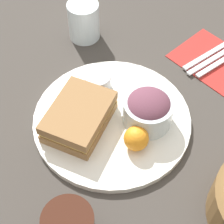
% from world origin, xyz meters
% --- Properties ---
extents(ground_plane, '(4.00, 4.00, 0.00)m').
position_xyz_m(ground_plane, '(0.00, 0.00, 0.00)').
color(ground_plane, '#3D3833').
extents(plate, '(0.33, 0.33, 0.01)m').
position_xyz_m(plate, '(0.00, 0.00, 0.01)').
color(plate, white).
rests_on(plate, ground_plane).
extents(sandwich, '(0.18, 0.16, 0.05)m').
position_xyz_m(sandwich, '(0.06, -0.03, 0.04)').
color(sandwich, olive).
rests_on(sandwich, plate).
extents(salad_bowl, '(0.10, 0.10, 0.08)m').
position_xyz_m(salad_bowl, '(-0.05, 0.06, 0.05)').
color(salad_bowl, silver).
rests_on(salad_bowl, plate).
extents(dressing_cup, '(0.06, 0.06, 0.04)m').
position_xyz_m(dressing_cup, '(-0.04, -0.08, 0.03)').
color(dressing_cup, '#B7B7BC').
rests_on(dressing_cup, plate).
extents(orange_wedge, '(0.05, 0.05, 0.05)m').
position_xyz_m(orange_wedge, '(0.01, 0.08, 0.04)').
color(orange_wedge, orange).
rests_on(orange_wedge, plate).
extents(napkin, '(0.15, 0.18, 0.00)m').
position_xyz_m(napkin, '(-0.30, 0.03, 0.00)').
color(napkin, '#B22823').
rests_on(napkin, ground_plane).
extents(fork, '(0.16, 0.03, 0.01)m').
position_xyz_m(fork, '(-0.31, 0.02, 0.01)').
color(fork, silver).
rests_on(fork, napkin).
extents(knife, '(0.17, 0.03, 0.01)m').
position_xyz_m(knife, '(-0.30, 0.03, 0.01)').
color(knife, silver).
rests_on(knife, napkin).
extents(spoon, '(0.14, 0.03, 0.01)m').
position_xyz_m(spoon, '(-0.30, 0.05, 0.01)').
color(spoon, silver).
rests_on(spoon, napkin).
extents(water_glass, '(0.08, 0.08, 0.10)m').
position_xyz_m(water_glass, '(-0.13, -0.25, 0.05)').
color(water_glass, silver).
rests_on(water_glass, ground_plane).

